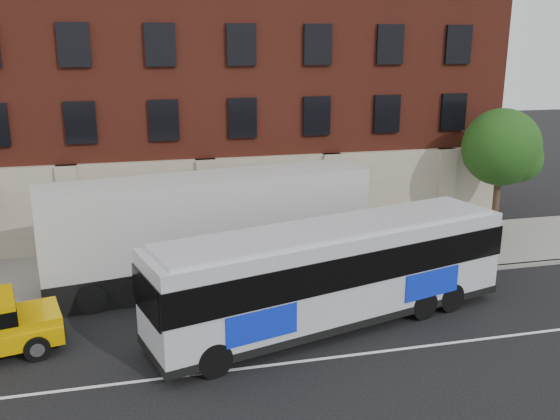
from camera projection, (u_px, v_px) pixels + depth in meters
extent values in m
plane|color=black|center=(258.00, 376.00, 17.45)|extent=(120.00, 120.00, 0.00)
cube|color=gray|center=(216.00, 265.00, 25.86)|extent=(60.00, 6.00, 0.15)
cube|color=gray|center=(227.00, 293.00, 23.05)|extent=(60.00, 0.25, 0.15)
cube|color=silver|center=(255.00, 367.00, 17.91)|extent=(60.00, 0.12, 0.01)
cube|color=maroon|center=(191.00, 74.00, 31.33)|extent=(30.00, 10.00, 15.00)
cube|color=#B9AA93|center=(207.00, 202.00, 27.97)|extent=(30.00, 0.35, 4.00)
cube|color=#B9AA93|center=(70.00, 210.00, 26.53)|extent=(0.90, 0.55, 4.00)
cube|color=#B9AA93|center=(207.00, 202.00, 27.88)|extent=(0.90, 0.55, 4.00)
cube|color=#B9AA93|center=(331.00, 195.00, 29.23)|extent=(0.90, 0.55, 4.00)
cube|color=#B9AA93|center=(445.00, 188.00, 30.58)|extent=(0.90, 0.55, 4.00)
cube|color=black|center=(81.00, 123.00, 25.84)|extent=(1.30, 0.20, 1.80)
cube|color=black|center=(164.00, 120.00, 26.63)|extent=(1.30, 0.20, 1.80)
cube|color=black|center=(242.00, 118.00, 27.41)|extent=(1.30, 0.20, 1.80)
cube|color=black|center=(317.00, 116.00, 28.20)|extent=(1.30, 0.20, 1.80)
cube|color=black|center=(387.00, 114.00, 28.99)|extent=(1.30, 0.20, 1.80)
cube|color=black|center=(453.00, 112.00, 29.77)|extent=(1.30, 0.20, 1.80)
cube|color=black|center=(74.00, 45.00, 24.98)|extent=(1.30, 0.20, 1.80)
cube|color=black|center=(160.00, 45.00, 25.77)|extent=(1.30, 0.20, 1.80)
cube|color=black|center=(241.00, 45.00, 26.56)|extent=(1.30, 0.20, 1.80)
cube|color=black|center=(318.00, 44.00, 27.34)|extent=(1.30, 0.20, 1.80)
cube|color=black|center=(390.00, 44.00, 28.13)|extent=(1.30, 0.20, 1.80)
cube|color=black|center=(458.00, 44.00, 28.92)|extent=(1.30, 0.20, 1.80)
cube|color=black|center=(106.00, 217.00, 27.00)|extent=(2.60, 0.15, 2.80)
cube|color=black|center=(239.00, 209.00, 28.35)|extent=(2.60, 0.15, 2.80)
cube|color=black|center=(360.00, 201.00, 29.70)|extent=(2.60, 0.15, 2.80)
cylinder|color=#34271A|center=(495.00, 207.00, 28.94)|extent=(0.32, 0.32, 3.00)
sphere|color=#174112|center=(501.00, 147.00, 28.16)|extent=(3.60, 3.60, 3.60)
sphere|color=#174112|center=(519.00, 159.00, 28.08)|extent=(2.20, 2.20, 2.20)
sphere|color=#174112|center=(484.00, 155.00, 28.51)|extent=(2.00, 2.00, 2.00)
cube|color=silver|center=(333.00, 272.00, 20.20)|extent=(12.89, 5.92, 3.00)
cube|color=black|center=(332.00, 311.00, 20.58)|extent=(12.95, 5.98, 0.26)
cube|color=silver|center=(335.00, 228.00, 19.79)|extent=(12.19, 5.44, 0.13)
cube|color=black|center=(334.00, 258.00, 20.07)|extent=(12.99, 6.02, 1.05)
cube|color=#0D28CF|center=(262.00, 325.00, 17.64)|extent=(2.24, 0.66, 0.95)
cube|color=#0D28CF|center=(383.00, 260.00, 22.96)|extent=(2.24, 0.66, 0.95)
cylinder|color=black|center=(214.00, 360.00, 17.30)|extent=(1.10, 0.59, 1.05)
cylinder|color=black|center=(185.00, 327.00, 19.30)|extent=(1.10, 0.59, 1.05)
cylinder|color=black|center=(423.00, 304.00, 20.94)|extent=(1.10, 0.59, 1.05)
cylinder|color=black|center=(380.00, 281.00, 22.94)|extent=(1.10, 0.59, 1.05)
cylinder|color=black|center=(450.00, 297.00, 21.53)|extent=(1.10, 0.59, 1.05)
cylinder|color=black|center=(406.00, 275.00, 23.53)|extent=(1.10, 0.59, 1.05)
cube|color=#DEA600|center=(35.00, 315.00, 18.90)|extent=(1.82, 2.11, 0.29)
cube|color=black|center=(61.00, 322.00, 19.32)|extent=(0.40, 1.52, 0.53)
cylinder|color=black|center=(37.00, 348.00, 18.22)|extent=(0.81, 0.43, 0.77)
cylinder|color=silver|center=(37.00, 348.00, 18.22)|extent=(0.48, 0.38, 0.42)
cylinder|color=black|center=(31.00, 323.00, 19.85)|extent=(0.81, 0.43, 0.77)
cylinder|color=silver|center=(31.00, 323.00, 19.85)|extent=(0.48, 0.38, 0.42)
cube|color=black|center=(211.00, 266.00, 24.31)|extent=(13.07, 4.75, 1.17)
cube|color=beige|center=(210.00, 215.00, 23.74)|extent=(13.08, 4.79, 3.10)
cylinder|color=black|center=(91.00, 299.00, 21.39)|extent=(1.10, 0.48, 1.07)
cylinder|color=black|center=(83.00, 275.00, 23.56)|extent=(1.10, 0.48, 1.07)
cylinder|color=black|center=(128.00, 293.00, 21.88)|extent=(1.10, 0.48, 1.07)
cylinder|color=black|center=(117.00, 270.00, 24.06)|extent=(1.10, 0.48, 1.07)
cylinder|color=black|center=(304.00, 265.00, 24.59)|extent=(1.10, 0.48, 1.07)
cylinder|color=black|center=(280.00, 247.00, 26.76)|extent=(1.10, 0.48, 1.07)
cylinder|color=black|center=(332.00, 261.00, 25.08)|extent=(1.10, 0.48, 1.07)
cylinder|color=black|center=(306.00, 243.00, 27.25)|extent=(1.10, 0.48, 1.07)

